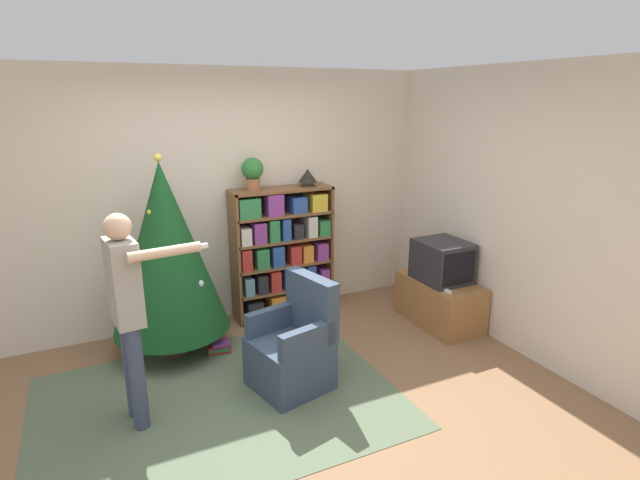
{
  "coord_description": "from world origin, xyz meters",
  "views": [
    {
      "loc": [
        -1.24,
        -3.12,
        2.31
      ],
      "look_at": [
        0.65,
        0.83,
        1.05
      ],
      "focal_mm": 28.0,
      "sensor_mm": 36.0,
      "label": 1
    }
  ],
  "objects_px": {
    "television": "(442,261)",
    "table_lamp": "(308,176)",
    "potted_plant": "(253,172)",
    "christmas_tree": "(166,249)",
    "bookshelf": "(282,253)",
    "armchair": "(294,349)",
    "standing_person": "(128,304)"
  },
  "relations": [
    {
      "from": "bookshelf",
      "to": "standing_person",
      "type": "bearing_deg",
      "value": -141.58
    },
    {
      "from": "bookshelf",
      "to": "television",
      "type": "distance_m",
      "value": 1.68
    },
    {
      "from": "television",
      "to": "table_lamp",
      "type": "bearing_deg",
      "value": 139.07
    },
    {
      "from": "television",
      "to": "christmas_tree",
      "type": "bearing_deg",
      "value": 166.65
    },
    {
      "from": "bookshelf",
      "to": "table_lamp",
      "type": "relative_size",
      "value": 7.0
    },
    {
      "from": "bookshelf",
      "to": "table_lamp",
      "type": "distance_m",
      "value": 0.86
    },
    {
      "from": "bookshelf",
      "to": "table_lamp",
      "type": "xyz_separation_m",
      "value": [
        0.31,
        0.01,
        0.8
      ]
    },
    {
      "from": "standing_person",
      "to": "potted_plant",
      "type": "height_order",
      "value": "potted_plant"
    },
    {
      "from": "armchair",
      "to": "television",
      "type": "bearing_deg",
      "value": 89.92
    },
    {
      "from": "armchair",
      "to": "table_lamp",
      "type": "distance_m",
      "value": 1.96
    },
    {
      "from": "standing_person",
      "to": "television",
      "type": "bearing_deg",
      "value": 89.96
    },
    {
      "from": "television",
      "to": "christmas_tree",
      "type": "distance_m",
      "value": 2.72
    },
    {
      "from": "television",
      "to": "christmas_tree",
      "type": "relative_size",
      "value": 0.29
    },
    {
      "from": "christmas_tree",
      "to": "potted_plant",
      "type": "xyz_separation_m",
      "value": [
        0.94,
        0.32,
        0.6
      ]
    },
    {
      "from": "standing_person",
      "to": "bookshelf",
      "type": "bearing_deg",
      "value": 121.24
    },
    {
      "from": "bookshelf",
      "to": "potted_plant",
      "type": "distance_m",
      "value": 0.94
    },
    {
      "from": "potted_plant",
      "to": "table_lamp",
      "type": "bearing_deg",
      "value": 0.0
    },
    {
      "from": "television",
      "to": "potted_plant",
      "type": "distance_m",
      "value": 2.13
    },
    {
      "from": "bookshelf",
      "to": "standing_person",
      "type": "xyz_separation_m",
      "value": [
        -1.65,
        -1.31,
        0.23
      ]
    },
    {
      "from": "potted_plant",
      "to": "christmas_tree",
      "type": "bearing_deg",
      "value": -161.3
    },
    {
      "from": "armchair",
      "to": "standing_person",
      "type": "xyz_separation_m",
      "value": [
        -1.21,
        0.05,
        0.61
      ]
    },
    {
      "from": "armchair",
      "to": "potted_plant",
      "type": "relative_size",
      "value": 2.8
    },
    {
      "from": "bookshelf",
      "to": "potted_plant",
      "type": "height_order",
      "value": "potted_plant"
    },
    {
      "from": "television",
      "to": "table_lamp",
      "type": "xyz_separation_m",
      "value": [
        -1.09,
        0.94,
        0.82
      ]
    },
    {
      "from": "potted_plant",
      "to": "table_lamp",
      "type": "height_order",
      "value": "potted_plant"
    },
    {
      "from": "bookshelf",
      "to": "potted_plant",
      "type": "relative_size",
      "value": 4.26
    },
    {
      "from": "bookshelf",
      "to": "armchair",
      "type": "height_order",
      "value": "bookshelf"
    },
    {
      "from": "armchair",
      "to": "table_lamp",
      "type": "bearing_deg",
      "value": 137.94
    },
    {
      "from": "bookshelf",
      "to": "potted_plant",
      "type": "xyz_separation_m",
      "value": [
        -0.29,
        0.01,
        0.89
      ]
    },
    {
      "from": "bookshelf",
      "to": "christmas_tree",
      "type": "height_order",
      "value": "christmas_tree"
    },
    {
      "from": "television",
      "to": "standing_person",
      "type": "height_order",
      "value": "standing_person"
    },
    {
      "from": "christmas_tree",
      "to": "standing_person",
      "type": "relative_size",
      "value": 1.17
    }
  ]
}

